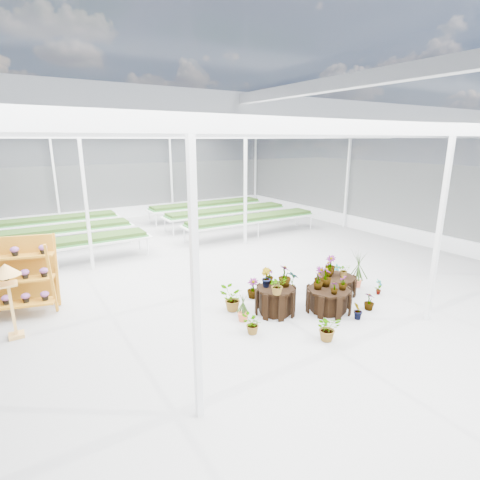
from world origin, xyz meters
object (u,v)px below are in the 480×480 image
bird_table (11,301)px  shelf_rack (16,277)px  plinth_low (336,285)px  plinth_mid (328,300)px  plinth_tall (275,300)px

bird_table → shelf_rack: bearing=96.7°
plinth_low → bird_table: bird_table is taller
plinth_mid → plinth_tall: bearing=153.4°
shelf_rack → bird_table: bearing=-81.6°
shelf_rack → plinth_low: bearing=-7.5°
plinth_tall → plinth_mid: size_ratio=0.89×
plinth_mid → shelf_rack: shelf_rack is taller
plinth_mid → bird_table: (-6.70, 2.64, 0.55)m
plinth_mid → plinth_low: bearing=35.0°
plinth_tall → plinth_mid: plinth_tall is taller
plinth_tall → shelf_rack: (-5.34, 3.32, 0.60)m
shelf_rack → bird_table: (-0.16, -1.28, -0.09)m
plinth_tall → plinth_low: plinth_tall is taller
plinth_mid → shelf_rack: size_ratio=0.59×
shelf_rack → bird_table: size_ratio=1.11×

